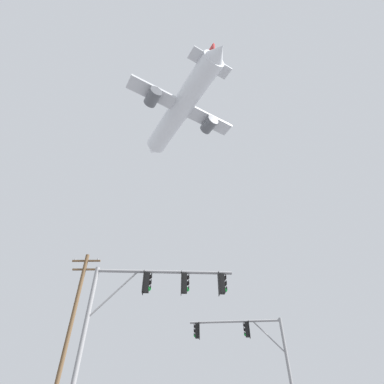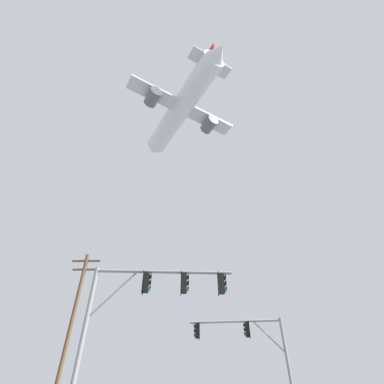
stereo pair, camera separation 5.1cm
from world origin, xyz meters
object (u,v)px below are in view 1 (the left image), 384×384
Objects in this scene: signal_pole_near at (148,299)px; airplane at (181,108)px; signal_pole_far at (250,343)px; utility_pole at (71,324)px.

airplane reaches higher than signal_pole_near.
signal_pole_near is 9.46m from signal_pole_far.
airplane is (-5.75, 8.46, 36.37)m from signal_pole_far.
signal_pole_near reaches higher than signal_pole_far.
signal_pole_far is at bearing 53.17° from signal_pole_near.
signal_pole_near is 0.29× the size of airplane.
signal_pole_near is at bearing -50.42° from utility_pole.
signal_pole_near is 1.06× the size of signal_pole_far.
utility_pole is at bearing -127.19° from airplane.
utility_pole is (-6.38, 7.72, 0.68)m from signal_pole_near.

